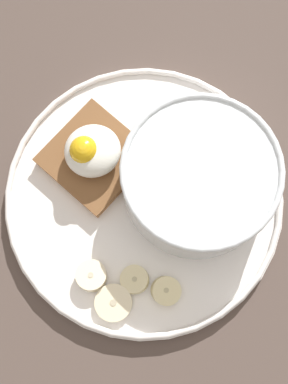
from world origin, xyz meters
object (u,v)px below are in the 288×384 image
at_px(oatmeal_bowl, 199,179).
at_px(banana_slice_front, 166,291).
at_px(poached_egg, 91,151).
at_px(banana_slice_left, 113,303).
at_px(banana_slice_right, 91,276).
at_px(banana_slice_back, 135,279).
at_px(toast_slice, 95,158).

xyz_separation_m(oatmeal_bowl, banana_slice_front, (0.06, 0.08, -0.02)).
bearing_deg(banana_slice_front, poached_egg, -82.02).
bearing_deg(banana_slice_front, banana_slice_left, -8.14).
bearing_deg(banana_slice_right, poached_egg, -110.40).
bearing_deg(banana_slice_right, banana_slice_back, 154.55).
bearing_deg(toast_slice, poached_egg, -2.25).
xyz_separation_m(banana_slice_front, banana_slice_back, (0.02, -0.02, -0.00)).
distance_m(oatmeal_bowl, banana_slice_right, 0.13).
height_order(oatmeal_bowl, poached_egg, oatmeal_bowl).
height_order(banana_slice_left, banana_slice_right, banana_slice_right).
xyz_separation_m(poached_egg, banana_slice_left, (0.03, 0.14, -0.03)).
bearing_deg(poached_egg, banana_slice_left, 78.07).
xyz_separation_m(banana_slice_left, banana_slice_back, (-0.03, -0.01, 0.00)).
height_order(poached_egg, banana_slice_back, poached_egg).
distance_m(oatmeal_bowl, toast_slice, 0.11).
xyz_separation_m(toast_slice, banana_slice_front, (-0.02, 0.14, -0.00)).
distance_m(banana_slice_front, banana_slice_back, 0.03).
distance_m(toast_slice, banana_slice_right, 0.11).
bearing_deg(oatmeal_bowl, toast_slice, -36.05).
bearing_deg(banana_slice_left, toast_slice, -102.50).
height_order(banana_slice_back, banana_slice_right, banana_slice_right).
bearing_deg(banana_slice_back, banana_slice_left, 26.71).
bearing_deg(banana_slice_right, banana_slice_front, 148.08).
bearing_deg(poached_egg, banana_slice_back, 88.50).
distance_m(toast_slice, banana_slice_left, 0.14).
relative_size(oatmeal_bowl, banana_slice_front, 3.91).
distance_m(toast_slice, banana_slice_front, 0.15).
xyz_separation_m(oatmeal_bowl, banana_slice_left, (0.11, 0.08, -0.03)).
distance_m(banana_slice_left, banana_slice_back, 0.03).
relative_size(banana_slice_front, banana_slice_left, 0.75).
xyz_separation_m(poached_egg, banana_slice_front, (-0.02, 0.14, -0.02)).
xyz_separation_m(oatmeal_bowl, banana_slice_back, (0.09, 0.06, -0.03)).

